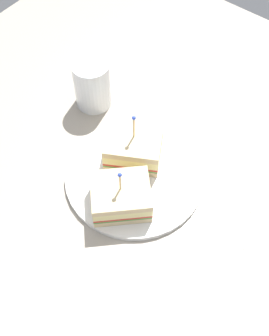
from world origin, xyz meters
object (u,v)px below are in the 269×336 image
plate (134,176)px  sandwich_half_front (134,146)px  sandwich_half_back (121,196)px  drink_glass (93,86)px  fork (246,209)px

plate → sandwich_half_front: bearing=129.7°
sandwich_half_front → sandwich_half_back: bearing=-63.6°
plate → drink_glass: bearing=152.4°
sandwich_half_front → sandwich_half_back: 10.41cm
plate → fork: plate is taller
plate → sandwich_half_back: (1.90, -6.03, 3.02)cm
fork → sandwich_half_back: bearing=-143.3°
sandwich_half_front → sandwich_half_back: sandwich_half_front is taller
sandwich_half_front → sandwich_half_back: size_ratio=1.02×
plate → fork: bearing=19.5°
plate → sandwich_half_front: size_ratio=1.95×
fork → plate: bearing=-160.5°
fork → sandwich_half_front: bearing=-171.1°
plate → sandwich_half_back: size_ratio=1.99×
sandwich_half_front → drink_glass: 15.89cm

